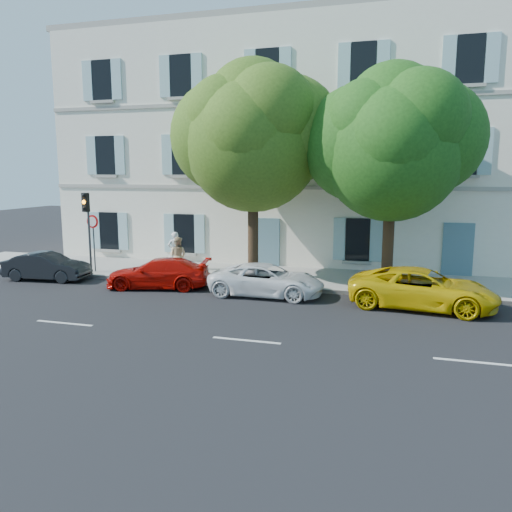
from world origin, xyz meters
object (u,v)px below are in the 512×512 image
(traffic_light, at_px, (87,215))
(tree_right, at_px, (392,151))
(car_red_coupe, at_px, (158,273))
(car_white_coupe, at_px, (267,280))
(pedestrian_a, at_px, (175,251))
(car_dark_sedan, at_px, (47,266))
(car_yellow_supercar, at_px, (423,289))
(tree_left, at_px, (253,144))
(pedestrian_b, at_px, (178,256))
(road_sign, at_px, (93,231))

(traffic_light, bearing_deg, tree_right, 2.37)
(car_red_coupe, relative_size, traffic_light, 1.16)
(car_white_coupe, xyz_separation_m, tree_right, (4.42, 1.96, 4.89))
(tree_right, relative_size, pedestrian_a, 4.62)
(car_dark_sedan, distance_m, pedestrian_a, 5.67)
(tree_right, bearing_deg, car_yellow_supercar, -60.15)
(tree_left, height_order, pedestrian_b, tree_left)
(traffic_light, relative_size, pedestrian_a, 2.02)
(pedestrian_b, bearing_deg, car_red_coupe, 94.26)
(pedestrian_a, distance_m, pedestrian_b, 1.20)
(car_yellow_supercar, xyz_separation_m, road_sign, (-14.44, 2.02, 1.35))
(tree_left, bearing_deg, car_white_coupe, -62.19)
(traffic_light, bearing_deg, pedestrian_b, 9.79)
(tree_right, relative_size, traffic_light, 2.28)
(car_yellow_supercar, relative_size, tree_left, 0.56)
(car_dark_sedan, xyz_separation_m, road_sign, (1.31, 1.68, 1.43))
(tree_left, distance_m, tree_right, 5.67)
(car_dark_sedan, distance_m, car_red_coupe, 5.44)
(tree_left, bearing_deg, tree_right, -3.67)
(car_yellow_supercar, distance_m, tree_left, 9.03)
(car_red_coupe, bearing_deg, tree_left, 111.96)
(car_yellow_supercar, height_order, pedestrian_a, pedestrian_a)
(car_dark_sedan, relative_size, traffic_light, 1.02)
(car_yellow_supercar, bearing_deg, car_dark_sedan, 95.55)
(road_sign, bearing_deg, car_white_coupe, -11.35)
(tree_right, height_order, traffic_light, tree_right)
(traffic_light, xyz_separation_m, road_sign, (0.05, 0.34, -0.75))
(car_yellow_supercar, xyz_separation_m, traffic_light, (-14.49, 1.68, 2.10))
(car_dark_sedan, bearing_deg, pedestrian_b, -74.69)
(road_sign, bearing_deg, tree_left, 4.34)
(traffic_light, height_order, pedestrian_b, traffic_light)
(car_red_coupe, distance_m, road_sign, 4.69)
(car_red_coupe, distance_m, traffic_light, 4.91)
(car_white_coupe, xyz_separation_m, car_yellow_supercar, (5.70, -0.26, 0.09))
(car_white_coupe, bearing_deg, pedestrian_a, 59.50)
(tree_right, distance_m, road_sign, 13.62)
(traffic_light, height_order, road_sign, traffic_light)
(car_red_coupe, bearing_deg, pedestrian_a, -179.19)
(car_white_coupe, relative_size, road_sign, 1.67)
(car_white_coupe, height_order, tree_right, tree_right)
(tree_left, height_order, traffic_light, tree_left)
(car_white_coupe, xyz_separation_m, pedestrian_a, (-5.32, 3.15, 0.44))
(traffic_light, bearing_deg, car_white_coupe, -9.15)
(road_sign, bearing_deg, traffic_light, -97.80)
(car_yellow_supercar, distance_m, pedestrian_b, 10.67)
(traffic_light, relative_size, pedestrian_b, 2.13)
(car_red_coupe, relative_size, road_sign, 1.61)
(car_red_coupe, distance_m, car_yellow_supercar, 10.32)
(car_white_coupe, height_order, road_sign, road_sign)
(car_dark_sedan, xyz_separation_m, tree_left, (8.84, 2.25, 5.28))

